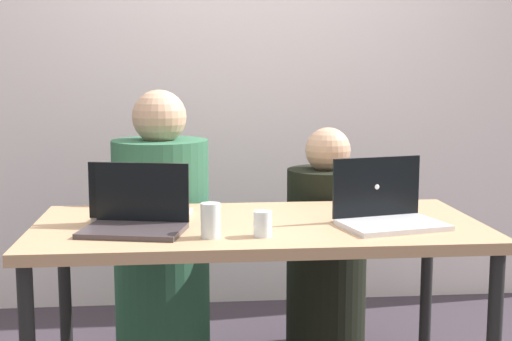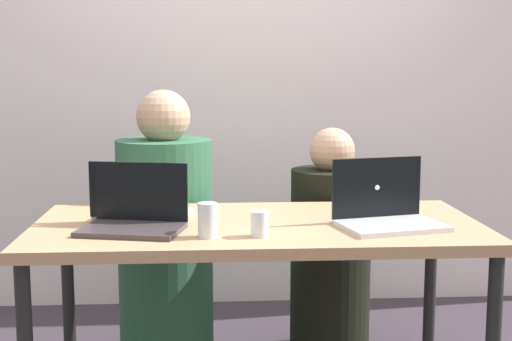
{
  "view_description": "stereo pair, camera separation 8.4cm",
  "coord_description": "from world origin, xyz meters",
  "px_view_note": "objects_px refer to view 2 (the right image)",
  "views": [
    {
      "loc": [
        -0.25,
        -2.53,
        1.3
      ],
      "look_at": [
        0.0,
        0.08,
        0.93
      ],
      "focal_mm": 50.0,
      "sensor_mm": 36.0,
      "label": 1
    },
    {
      "loc": [
        -0.17,
        -2.54,
        1.3
      ],
      "look_at": [
        0.0,
        0.08,
        0.93
      ],
      "focal_mm": 50.0,
      "sensor_mm": 36.0,
      "label": 2
    }
  ],
  "objects_px": {
    "person_on_right": "(330,255)",
    "laptop_back_left": "(141,206)",
    "laptop_front_right": "(386,212)",
    "laptop_front_left": "(135,216)",
    "person_on_left": "(166,241)",
    "water_glass_center": "(260,226)",
    "water_glass_left": "(208,222)"
  },
  "relations": [
    {
      "from": "person_on_right",
      "to": "laptop_back_left",
      "type": "relative_size",
      "value": 2.79
    },
    {
      "from": "laptop_front_right",
      "to": "water_glass_center",
      "type": "relative_size",
      "value": 4.64
    },
    {
      "from": "person_on_left",
      "to": "laptop_front_right",
      "type": "xyz_separation_m",
      "value": [
        0.83,
        -0.68,
        0.26
      ]
    },
    {
      "from": "person_on_left",
      "to": "water_glass_center",
      "type": "distance_m",
      "value": 0.93
    },
    {
      "from": "water_glass_left",
      "to": "water_glass_center",
      "type": "xyz_separation_m",
      "value": [
        0.17,
        0.0,
        -0.01
      ]
    },
    {
      "from": "water_glass_center",
      "to": "water_glass_left",
      "type": "bearing_deg",
      "value": -179.84
    },
    {
      "from": "laptop_front_left",
      "to": "water_glass_left",
      "type": "height_order",
      "value": "laptop_front_left"
    },
    {
      "from": "laptop_back_left",
      "to": "person_on_right",
      "type": "bearing_deg",
      "value": -136.01
    },
    {
      "from": "person_on_left",
      "to": "laptop_back_left",
      "type": "distance_m",
      "value": 0.57
    },
    {
      "from": "laptop_front_right",
      "to": "laptop_front_left",
      "type": "height_order",
      "value": "laptop_front_right"
    },
    {
      "from": "laptop_front_right",
      "to": "laptop_back_left",
      "type": "relative_size",
      "value": 1.06
    },
    {
      "from": "water_glass_left",
      "to": "person_on_right",
      "type": "bearing_deg",
      "value": 55.91
    },
    {
      "from": "laptop_front_right",
      "to": "water_glass_left",
      "type": "height_order",
      "value": "laptop_front_right"
    },
    {
      "from": "person_on_right",
      "to": "laptop_front_right",
      "type": "bearing_deg",
      "value": 101.96
    },
    {
      "from": "laptop_back_left",
      "to": "water_glass_center",
      "type": "relative_size",
      "value": 4.38
    },
    {
      "from": "person_on_left",
      "to": "laptop_back_left",
      "type": "xyz_separation_m",
      "value": [
        -0.06,
        -0.5,
        0.26
      ]
    },
    {
      "from": "person_on_right",
      "to": "laptop_back_left",
      "type": "distance_m",
      "value": 1.0
    },
    {
      "from": "water_glass_center",
      "to": "person_on_left",
      "type": "bearing_deg",
      "value": 114.2
    },
    {
      "from": "person_on_right",
      "to": "laptop_back_left",
      "type": "bearing_deg",
      "value": 37.17
    },
    {
      "from": "person_on_left",
      "to": "person_on_right",
      "type": "xyz_separation_m",
      "value": [
        0.75,
        0.0,
        -0.08
      ]
    },
    {
      "from": "laptop_front_left",
      "to": "water_glass_left",
      "type": "relative_size",
      "value": 3.29
    },
    {
      "from": "water_glass_center",
      "to": "laptop_front_right",
      "type": "bearing_deg",
      "value": 16.06
    },
    {
      "from": "laptop_front_right",
      "to": "water_glass_center",
      "type": "distance_m",
      "value": 0.48
    },
    {
      "from": "laptop_front_right",
      "to": "laptop_front_left",
      "type": "xyz_separation_m",
      "value": [
        -0.89,
        -0.0,
        -0.0
      ]
    },
    {
      "from": "laptop_front_right",
      "to": "laptop_front_left",
      "type": "distance_m",
      "value": 0.89
    },
    {
      "from": "person_on_right",
      "to": "laptop_front_left",
      "type": "relative_size",
      "value": 2.74
    },
    {
      "from": "laptop_front_right",
      "to": "laptop_back_left",
      "type": "distance_m",
      "value": 0.9
    },
    {
      "from": "laptop_back_left",
      "to": "laptop_front_left",
      "type": "xyz_separation_m",
      "value": [
        -0.0,
        -0.19,
        0.0
      ]
    },
    {
      "from": "laptop_front_right",
      "to": "water_glass_left",
      "type": "distance_m",
      "value": 0.65
    },
    {
      "from": "person_on_right",
      "to": "laptop_front_left",
      "type": "distance_m",
      "value": 1.11
    },
    {
      "from": "laptop_front_right",
      "to": "laptop_back_left",
      "type": "bearing_deg",
      "value": 154.75
    },
    {
      "from": "person_on_left",
      "to": "water_glass_left",
      "type": "xyz_separation_m",
      "value": [
        0.19,
        -0.82,
        0.26
      ]
    }
  ]
}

